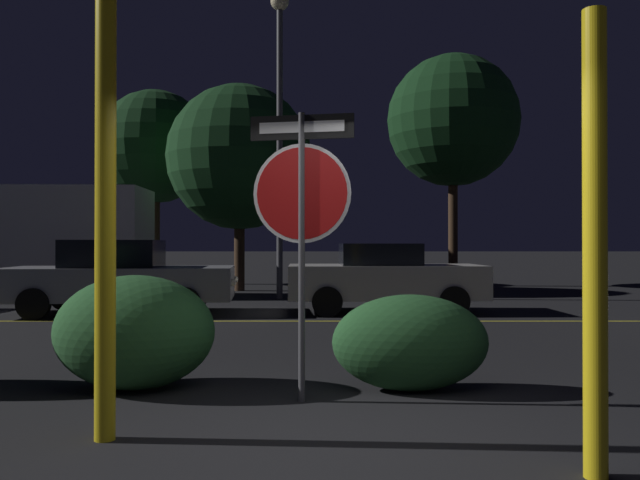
% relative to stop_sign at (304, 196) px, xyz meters
% --- Properties ---
extents(ground_plane, '(260.00, 260.00, 0.00)m').
position_rel_stop_sign_xyz_m(ground_plane, '(0.28, -1.37, -1.85)').
color(ground_plane, black).
extents(road_center_stripe, '(42.07, 0.12, 0.01)m').
position_rel_stop_sign_xyz_m(road_center_stripe, '(0.28, 5.86, -1.84)').
color(road_center_stripe, gold).
rests_on(road_center_stripe, ground_plane).
extents(stop_sign, '(0.94, 0.20, 2.59)m').
position_rel_stop_sign_xyz_m(stop_sign, '(0.00, 0.00, 0.00)').
color(stop_sign, '#4C4C51').
rests_on(stop_sign, ground_plane).
extents(yellow_pole_left, '(0.15, 0.15, 3.24)m').
position_rel_stop_sign_xyz_m(yellow_pole_left, '(-1.39, -1.10, -0.23)').
color(yellow_pole_left, yellow).
rests_on(yellow_pole_left, ground_plane).
extents(yellow_pole_right, '(0.14, 0.14, 2.83)m').
position_rel_stop_sign_xyz_m(yellow_pole_right, '(1.83, -1.83, -0.43)').
color(yellow_pole_right, yellow).
rests_on(yellow_pole_right, ground_plane).
extents(hedge_bush_2, '(1.55, 1.16, 1.11)m').
position_rel_stop_sign_xyz_m(hedge_bush_2, '(-1.64, 0.47, -1.29)').
color(hedge_bush_2, '#2D6633').
rests_on(hedge_bush_2, ground_plane).
extents(hedge_bush_3, '(1.51, 0.77, 0.93)m').
position_rel_stop_sign_xyz_m(hedge_bush_3, '(1.03, 0.41, -1.38)').
color(hedge_bush_3, '#285B2D').
rests_on(hedge_bush_3, ground_plane).
extents(passing_car_2, '(4.73, 2.36, 1.50)m').
position_rel_stop_sign_xyz_m(passing_car_2, '(-3.91, 7.08, -1.10)').
color(passing_car_2, '#9E9EA3').
rests_on(passing_car_2, ground_plane).
extents(passing_car_3, '(4.14, 2.02, 1.43)m').
position_rel_stop_sign_xyz_m(passing_car_3, '(1.50, 7.42, -1.12)').
color(passing_car_3, silver).
rests_on(passing_car_3, ground_plane).
extents(delivery_truck, '(6.53, 2.62, 2.96)m').
position_rel_stop_sign_xyz_m(delivery_truck, '(-7.93, 11.45, -0.24)').
color(delivery_truck, silver).
rests_on(delivery_truck, ground_plane).
extents(street_lamp, '(0.49, 0.49, 8.05)m').
position_rel_stop_sign_xyz_m(street_lamp, '(-0.89, 10.71, 3.46)').
color(street_lamp, '#4C4C51').
rests_on(street_lamp, ground_plane).
extents(tree_0, '(4.06, 4.06, 6.99)m').
position_rel_stop_sign_xyz_m(tree_0, '(-5.78, 16.88, 3.09)').
color(tree_0, '#422D1E').
rests_on(tree_0, ground_plane).
extents(tree_1, '(4.52, 4.52, 7.95)m').
position_rel_stop_sign_xyz_m(tree_1, '(4.75, 15.83, 3.83)').
color(tree_1, '#422D1E').
rests_on(tree_1, ground_plane).
extents(tree_2, '(4.44, 4.44, 6.32)m').
position_rel_stop_sign_xyz_m(tree_2, '(-2.31, 13.50, 2.24)').
color(tree_2, '#422D1E').
rests_on(tree_2, ground_plane).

